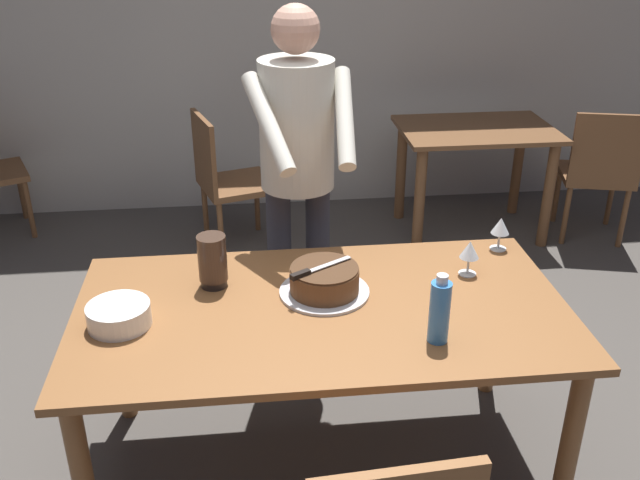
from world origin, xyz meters
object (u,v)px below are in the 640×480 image
Objects in this scene: cake_on_platter at (324,281)px; wine_glass_near at (470,251)px; water_bottle at (440,311)px; person_cutting_cake at (298,159)px; background_chair_0 at (599,170)px; background_table at (475,151)px; hurricane_lamp at (213,261)px; background_chair_1 at (226,177)px; wine_glass_far at (501,227)px; cake_knife at (309,272)px; main_dining_table at (322,329)px; plate_stack at (119,315)px.

cake_on_platter is 2.36× the size of wine_glass_near.
person_cutting_cake reaches higher than water_bottle.
background_table is at bearing 164.82° from background_chair_0.
cake_on_platter is 2.72m from background_chair_0.
cake_on_platter is at bearing -14.05° from hurricane_lamp.
background_table is (1.28, 1.43, -0.50)m from person_cutting_cake.
wine_glass_near is 2.13m from background_chair_1.
wine_glass_far is 0.16× the size of background_chair_1.
background_chair_0 is at bearing 50.98° from wine_glass_far.
cake_on_platter reaches higher than background_table.
cake_on_platter is 0.59m from wine_glass_near.
water_bottle is 0.15× the size of person_cutting_cake.
wine_glass_far is 0.08× the size of person_cutting_cake.
background_chair_1 reaches higher than background_table.
wine_glass_near is at bearing -129.67° from background_chair_0.
main_dining_table is at bearing -55.65° from cake_knife.
wine_glass_far is 0.16× the size of background_chair_0.
plate_stack is (-0.67, -0.10, -0.08)m from cake_knife.
wine_glass_far is at bearing 25.78° from main_dining_table.
plate_stack is 0.24× the size of background_chair_1.
background_chair_0 is at bearing 30.64° from person_cutting_cake.
water_bottle reaches higher than main_dining_table.
background_chair_1 reaches higher than cake_on_platter.
wine_glass_near is at bearing 8.46° from cake_on_platter.
cake_on_platter is at bearing 134.17° from water_bottle.
background_chair_0 is at bearing 42.01° from cake_on_platter.
main_dining_table is at bearing -162.96° from wine_glass_near.
background_chair_1 is at bearing 107.97° from water_bottle.
background_chair_1 is (-0.98, 1.86, -0.36)m from wine_glass_near.
wine_glass_near is 1.00× the size of wine_glass_far.
wine_glass_near is (0.58, 0.09, 0.05)m from cake_on_platter.
background_chair_0 reaches higher than wine_glass_near.
hurricane_lamp reaches higher than plate_stack.
wine_glass_far is at bearing 8.73° from hurricane_lamp.
hurricane_lamp is 0.12× the size of person_cutting_cake.
hurricane_lamp is at bearing -126.90° from person_cutting_cake.
wine_glass_far reaches higher than background_table.
plate_stack is at bearing -171.29° from cake_knife.
person_cutting_cake is (-0.82, 0.31, 0.22)m from wine_glass_far.
plate_stack is at bearing -132.37° from background_table.
main_dining_table is 2.46m from background_table.
hurricane_lamp is 1.88m from background_chair_1.
background_chair_1 is at bearing 176.85° from background_chair_0.
background_chair_1 is at bearing 89.64° from hurricane_lamp.
main_dining_table is 12.50× the size of wine_glass_far.
background_chair_1 reaches higher than cake_knife.
cake_knife is 0.38m from hurricane_lamp.
water_bottle is 2.44m from background_chair_1.
cake_on_platter is at bearing -78.30° from background_chair_1.
main_dining_table is 0.49m from hurricane_lamp.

